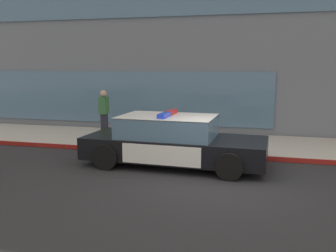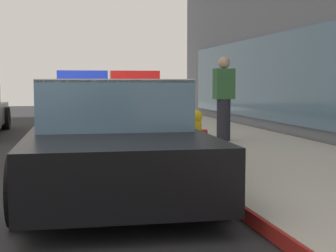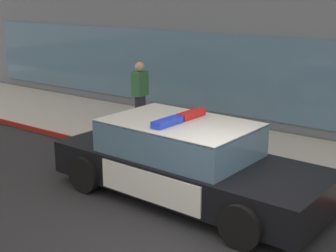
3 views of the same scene
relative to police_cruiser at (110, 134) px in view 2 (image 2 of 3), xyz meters
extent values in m
plane|color=#262628|center=(1.43, -1.12, -0.68)|extent=(48.00, 48.00, 0.00)
cube|color=maroon|center=(1.43, 1.08, -0.61)|extent=(28.80, 0.04, 0.14)
cube|color=slate|center=(-4.17, 4.47, 0.77)|extent=(13.96, 0.08, 2.10)
cube|color=black|center=(0.06, 0.00, -0.18)|extent=(5.04, 2.09, 0.60)
cube|color=silver|center=(1.65, -0.07, -0.02)|extent=(1.76, 1.92, 0.05)
cube|color=silver|center=(-1.68, 0.07, -0.02)|extent=(1.46, 1.91, 0.05)
cube|color=silver|center=(0.00, 0.96, -0.18)|extent=(2.09, 0.11, 0.51)
cube|color=silver|center=(-0.08, -0.96, -0.18)|extent=(2.09, 0.11, 0.51)
cube|color=yellow|center=(0.00, 0.98, -0.18)|extent=(0.22, 0.02, 0.26)
cube|color=slate|center=(-0.14, 0.01, 0.39)|extent=(2.65, 1.81, 0.60)
cube|color=silver|center=(-0.14, 0.01, 0.68)|extent=(2.65, 1.81, 0.04)
cube|color=red|center=(-0.13, 0.35, 0.76)|extent=(0.23, 0.65, 0.11)
cube|color=blue|center=(-0.15, -0.34, 0.76)|extent=(0.23, 0.65, 0.11)
cylinder|color=black|center=(1.73, 0.88, -0.34)|extent=(0.69, 0.25, 0.68)
cylinder|color=black|center=(1.66, -1.02, -0.34)|extent=(0.69, 0.25, 0.68)
cylinder|color=black|center=(-1.54, 1.01, -0.34)|extent=(0.69, 0.25, 0.68)
cylinder|color=black|center=(-1.62, -0.89, -0.34)|extent=(0.69, 0.25, 0.68)
cylinder|color=gold|center=(-1.65, 1.63, -0.48)|extent=(0.28, 0.28, 0.10)
cylinder|color=gold|center=(-1.65, 1.63, -0.21)|extent=(0.19, 0.19, 0.45)
sphere|color=gold|center=(-1.65, 1.63, 0.09)|extent=(0.22, 0.22, 0.22)
cylinder|color=#B21E19|center=(-1.65, 1.63, 0.16)|extent=(0.06, 0.06, 0.05)
cylinder|color=#B21E19|center=(-1.65, 1.48, -0.18)|extent=(0.09, 0.10, 0.09)
cylinder|color=#B21E19|center=(-1.65, 1.77, -0.18)|extent=(0.09, 0.10, 0.09)
cylinder|color=#B21E19|center=(-1.50, 1.63, -0.22)|extent=(0.10, 0.12, 0.12)
cylinder|color=black|center=(-8.33, -2.08, -0.36)|extent=(0.64, 0.21, 0.64)
cylinder|color=#23232D|center=(-3.23, 2.67, -0.11)|extent=(0.28, 0.28, 0.85)
cube|color=#336638|center=(-3.23, 2.67, 0.63)|extent=(0.27, 0.41, 0.62)
sphere|color=tan|center=(-3.23, 2.67, 1.06)|extent=(0.24, 0.24, 0.24)
camera|label=1|loc=(2.37, -9.76, 2.07)|focal=39.64mm
camera|label=2|loc=(6.40, -0.68, 0.67)|focal=53.02mm
camera|label=3|loc=(4.53, -6.70, 2.89)|focal=51.97mm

